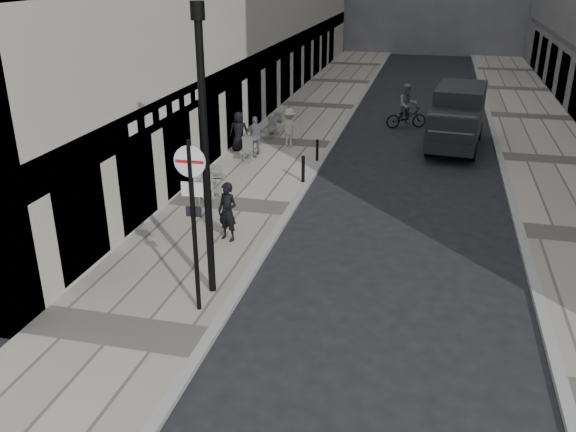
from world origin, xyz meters
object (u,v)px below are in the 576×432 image
at_px(lamppost, 205,143).
at_px(panel_van, 458,115).
at_px(cyclist, 407,111).
at_px(walking_man, 228,212).
at_px(sign_post, 193,205).

bearing_deg(lamppost, panel_van, 68.26).
bearing_deg(cyclist, lamppost, -122.30).
bearing_deg(panel_van, walking_man, -112.41).
xyz_separation_m(panel_van, cyclist, (-2.26, 2.81, -0.59)).
distance_m(lamppost, cyclist, 17.96).
height_order(walking_man, lamppost, lamppost).
bearing_deg(sign_post, panel_van, 67.36).
bearing_deg(panel_van, lamppost, -105.59).
height_order(panel_van, cyclist, panel_van).
bearing_deg(walking_man, panel_van, 81.29).
bearing_deg(cyclist, panel_van, -71.92).
height_order(sign_post, cyclist, sign_post).
bearing_deg(panel_van, sign_post, -104.46).
distance_m(walking_man, cyclist, 15.07).
distance_m(sign_post, cyclist, 18.66).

